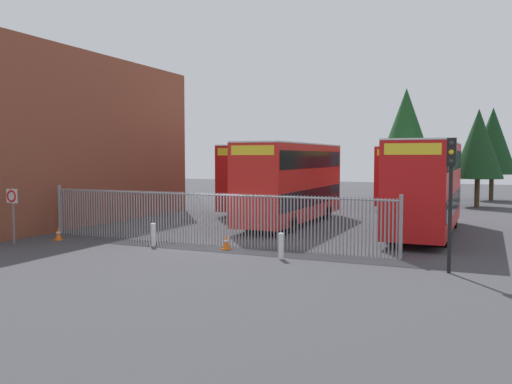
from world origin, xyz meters
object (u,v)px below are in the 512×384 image
object	(u,v)px
speed_limit_sign_post	(12,202)
traffic_light_kerbside	(451,180)
double_decker_bus_behind_fence_left	(292,180)
double_decker_bus_near_gate	(427,184)
traffic_cone_mid_forecourt	(226,242)
traffic_cone_by_gate	(58,234)
double_decker_bus_far_back	(405,174)
double_decker_bus_behind_fence_right	(268,175)
bollard_near_left	(153,235)
bollard_center_front	(281,246)

from	to	relation	value
speed_limit_sign_post	traffic_light_kerbside	world-z (taller)	traffic_light_kerbside
double_decker_bus_behind_fence_left	traffic_light_kerbside	xyz separation A→B (m)	(8.76, -9.66, 0.56)
double_decker_bus_behind_fence_left	traffic_light_kerbside	distance (m)	13.05
double_decker_bus_near_gate	traffic_cone_mid_forecourt	distance (m)	10.41
traffic_cone_by_gate	double_decker_bus_far_back	bearing A→B (deg)	63.62
traffic_cone_mid_forecourt	traffic_light_kerbside	world-z (taller)	traffic_light_kerbside
double_decker_bus_behind_fence_right	traffic_cone_by_gate	distance (m)	16.51
double_decker_bus_near_gate	speed_limit_sign_post	xyz separation A→B (m)	(-15.72, -10.01, -0.65)
bollard_near_left	double_decker_bus_near_gate	bearing A→B (deg)	38.76
bollard_center_front	traffic_light_kerbside	bearing A→B (deg)	-0.19
bollard_center_front	bollard_near_left	bearing A→B (deg)	174.87
double_decker_bus_behind_fence_left	speed_limit_sign_post	distance (m)	14.03
traffic_light_kerbside	bollard_center_front	bearing A→B (deg)	179.81
traffic_cone_by_gate	traffic_light_kerbside	bearing A→B (deg)	-0.66
double_decker_bus_near_gate	double_decker_bus_behind_fence_left	world-z (taller)	same
traffic_cone_by_gate	bollard_near_left	bearing A→B (deg)	4.23
traffic_cone_by_gate	traffic_cone_mid_forecourt	bearing A→B (deg)	6.13
double_decker_bus_behind_fence_left	double_decker_bus_behind_fence_right	xyz separation A→B (m)	(-4.13, 6.52, 0.00)
double_decker_bus_near_gate	traffic_cone_mid_forecourt	size ratio (longest dim) A/B	18.32
bollard_center_front	double_decker_bus_behind_fence_left	bearing A→B (deg)	107.45
double_decker_bus_far_back	traffic_light_kerbside	world-z (taller)	double_decker_bus_far_back
speed_limit_sign_post	traffic_light_kerbside	bearing A→B (deg)	4.74
double_decker_bus_behind_fence_right	traffic_light_kerbside	world-z (taller)	double_decker_bus_behind_fence_right
double_decker_bus_far_back	double_decker_bus_behind_fence_left	bearing A→B (deg)	-105.95
traffic_cone_by_gate	speed_limit_sign_post	bearing A→B (deg)	-119.47
double_decker_bus_far_back	bollard_near_left	distance (m)	24.19
speed_limit_sign_post	double_decker_bus_far_back	bearing A→B (deg)	63.41
traffic_cone_mid_forecourt	bollard_center_front	bearing A→B (deg)	-20.49
double_decker_bus_near_gate	double_decker_bus_behind_fence_left	distance (m)	7.24
double_decker_bus_behind_fence_right	traffic_cone_by_gate	bearing A→B (deg)	-102.38
traffic_cone_mid_forecourt	speed_limit_sign_post	bearing A→B (deg)	-164.35
double_decker_bus_near_gate	traffic_cone_mid_forecourt	xyz separation A→B (m)	(-6.87, -7.53, -2.13)
traffic_cone_mid_forecourt	traffic_light_kerbside	distance (m)	8.95
double_decker_bus_near_gate	double_decker_bus_far_back	world-z (taller)	same
double_decker_bus_behind_fence_right	traffic_cone_mid_forecourt	size ratio (longest dim) A/B	18.32
traffic_cone_mid_forecourt	traffic_light_kerbside	bearing A→B (deg)	-7.01
traffic_cone_by_gate	traffic_light_kerbside	world-z (taller)	traffic_light_kerbside
double_decker_bus_behind_fence_right	speed_limit_sign_post	xyz separation A→B (m)	(-4.43, -17.62, -0.65)
double_decker_bus_far_back	traffic_light_kerbside	size ratio (longest dim) A/B	2.51
double_decker_bus_behind_fence_right	bollard_center_front	world-z (taller)	double_decker_bus_behind_fence_right
double_decker_bus_far_back	traffic_cone_mid_forecourt	world-z (taller)	double_decker_bus_far_back
bollard_center_front	traffic_cone_by_gate	size ratio (longest dim) A/B	1.61
double_decker_bus_near_gate	double_decker_bus_far_back	size ratio (longest dim) A/B	1.00
double_decker_bus_near_gate	double_decker_bus_behind_fence_right	distance (m)	13.62
traffic_cone_mid_forecourt	double_decker_bus_far_back	bearing A→B (deg)	80.68
double_decker_bus_behind_fence_left	traffic_cone_by_gate	size ratio (longest dim) A/B	18.32
double_decker_bus_far_back	traffic_light_kerbside	distance (m)	24.14
double_decker_bus_behind_fence_left	double_decker_bus_far_back	size ratio (longest dim) A/B	1.00
double_decker_bus_far_back	double_decker_bus_near_gate	bearing A→B (deg)	-78.19
double_decker_bus_far_back	speed_limit_sign_post	xyz separation A→B (m)	(-12.56, -25.10, -0.65)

